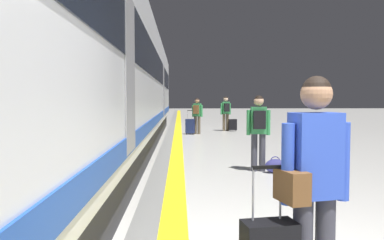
% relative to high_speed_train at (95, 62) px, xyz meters
% --- Properties ---
extents(safety_line_strip, '(0.36, 80.00, 0.01)m').
position_rel_high_speed_train_xyz_m(safety_line_strip, '(2.02, 2.35, -2.50)').
color(safety_line_strip, yellow).
rests_on(safety_line_strip, ground).
extents(tactile_edge_band, '(0.53, 80.00, 0.01)m').
position_rel_high_speed_train_xyz_m(tactile_edge_band, '(1.73, 2.35, -2.50)').
color(tactile_edge_band, slate).
rests_on(tactile_edge_band, ground).
extents(high_speed_train, '(2.94, 31.55, 4.97)m').
position_rel_high_speed_train_xyz_m(high_speed_train, '(0.00, 0.00, 0.00)').
color(high_speed_train, '#38383D').
rests_on(high_speed_train, ground).
extents(traveller_foreground, '(0.57, 0.38, 1.76)m').
position_rel_high_speed_train_xyz_m(traveller_foreground, '(3.07, -7.19, -1.49)').
color(traveller_foreground, '#383842').
rests_on(traveller_foreground, ground).
extents(passenger_near, '(0.52, 0.33, 1.66)m').
position_rel_high_speed_train_xyz_m(passenger_near, '(3.81, -1.44, -1.52)').
color(passenger_near, '#383842').
rests_on(passenger_near, ground).
extents(duffel_bag_near, '(0.44, 0.26, 0.36)m').
position_rel_high_speed_train_xyz_m(duffel_bag_near, '(4.14, -1.66, -2.35)').
color(duffel_bag_near, navy).
rests_on(duffel_bag_near, ground).
extents(passenger_mid, '(0.51, 0.38, 1.68)m').
position_rel_high_speed_train_xyz_m(passenger_mid, '(4.36, 9.34, -1.51)').
color(passenger_mid, brown).
rests_on(passenger_mid, ground).
extents(suitcase_mid, '(0.39, 0.25, 0.58)m').
position_rel_high_speed_train_xyz_m(suitcase_mid, '(4.67, 9.17, -2.18)').
color(suitcase_mid, black).
rests_on(suitcase_mid, ground).
extents(passenger_far, '(0.47, 0.39, 1.60)m').
position_rel_high_speed_train_xyz_m(passenger_far, '(2.88, 7.67, -1.55)').
color(passenger_far, brown).
rests_on(passenger_far, ground).
extents(suitcase_far, '(0.43, 0.33, 1.07)m').
position_rel_high_speed_train_xyz_m(suitcase_far, '(2.56, 7.51, -2.13)').
color(suitcase_far, '#19234C').
rests_on(suitcase_far, ground).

